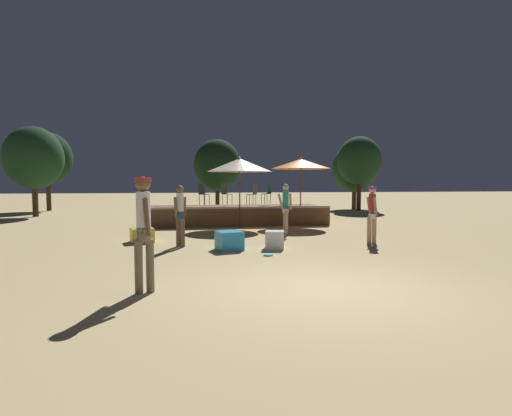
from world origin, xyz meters
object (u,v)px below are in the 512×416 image
(person_1, at_px, (180,214))
(bistro_chair_3, at_px, (253,192))
(patio_umbrella_0, at_px, (301,164))
(person_2, at_px, (144,226))
(cube_seat_2, at_px, (229,240))
(bistro_chair_2, at_px, (203,192))
(person_3, at_px, (286,208))
(background_tree_4, at_px, (34,158))
(patio_umbrella_1, at_px, (240,165))
(bistro_chair_0, at_px, (226,192))
(cube_seat_0, at_px, (275,240))
(cube_seat_1, at_px, (142,235))
(person_0, at_px, (372,212))
(frisbee_disc, at_px, (268,255))
(background_tree_1, at_px, (359,161))
(background_tree_0, at_px, (47,158))
(bistro_chair_1, at_px, (268,192))
(background_tree_3, at_px, (217,165))
(background_tree_2, at_px, (354,168))

(person_1, bearing_deg, bistro_chair_3, 108.11)
(patio_umbrella_0, height_order, person_2, patio_umbrella_0)
(cube_seat_2, bearing_deg, bistro_chair_2, 93.98)
(person_3, height_order, background_tree_4, background_tree_4)
(person_1, relative_size, background_tree_4, 0.37)
(patio_umbrella_1, relative_size, background_tree_4, 0.60)
(bistro_chair_0, height_order, background_tree_4, background_tree_4)
(patio_umbrella_0, xyz_separation_m, bistro_chair_2, (-3.99, 1.15, -1.18))
(background_tree_4, bearing_deg, bistro_chair_0, -26.12)
(person_3, bearing_deg, bistro_chair_3, 5.13)
(cube_seat_0, bearing_deg, cube_seat_2, 179.80)
(patio_umbrella_1, distance_m, bistro_chair_0, 2.21)
(bistro_chair_0, bearing_deg, background_tree_4, 112.80)
(patio_umbrella_1, bearing_deg, cube_seat_1, -134.35)
(person_1, distance_m, person_3, 3.87)
(person_0, relative_size, person_1, 0.98)
(patio_umbrella_1, xyz_separation_m, bistro_chair_3, (0.71, 1.06, -1.10))
(cube_seat_0, relative_size, frisbee_disc, 2.55)
(person_1, xyz_separation_m, background_tree_1, (10.77, 12.53, 2.20))
(cube_seat_0, distance_m, background_tree_4, 15.78)
(frisbee_disc, xyz_separation_m, background_tree_1, (8.63, 14.26, 3.10))
(patio_umbrella_0, relative_size, bistro_chair_0, 3.15)
(person_0, relative_size, person_3, 0.96)
(patio_umbrella_1, height_order, background_tree_0, background_tree_0)
(person_2, bearing_deg, person_1, 62.96)
(patio_umbrella_1, bearing_deg, bistro_chair_3, 56.42)
(bistro_chair_1, bearing_deg, background_tree_0, -144.96)
(patio_umbrella_0, relative_size, cube_seat_2, 3.73)
(person_1, bearing_deg, frisbee_disc, 6.91)
(cube_seat_2, height_order, person_1, person_1)
(bistro_chair_3, bearing_deg, bistro_chair_0, -93.52)
(background_tree_3, bearing_deg, patio_umbrella_1, -89.23)
(bistro_chair_2, distance_m, background_tree_0, 13.35)
(patio_umbrella_1, relative_size, cube_seat_0, 4.72)
(person_2, bearing_deg, frisbee_disc, 26.62)
(background_tree_2, bearing_deg, person_2, -121.84)
(frisbee_disc, bearing_deg, background_tree_4, 127.47)
(cube_seat_0, xyz_separation_m, person_2, (-2.98, -3.90, 0.85))
(cube_seat_2, distance_m, background_tree_0, 19.12)
(frisbee_disc, bearing_deg, person_1, 141.11)
(person_3, relative_size, background_tree_2, 0.40)
(cube_seat_1, height_order, person_2, person_2)
(patio_umbrella_1, height_order, frisbee_disc, patio_umbrella_1)
(cube_seat_1, height_order, person_0, person_0)
(bistro_chair_0, bearing_deg, bistro_chair_1, -35.17)
(bistro_chair_3, relative_size, background_tree_1, 0.19)
(background_tree_1, bearing_deg, background_tree_2, 78.11)
(patio_umbrella_1, relative_size, background_tree_2, 0.65)
(patio_umbrella_0, xyz_separation_m, frisbee_disc, (-2.67, -6.61, -2.52))
(person_1, bearing_deg, cube_seat_2, 16.98)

